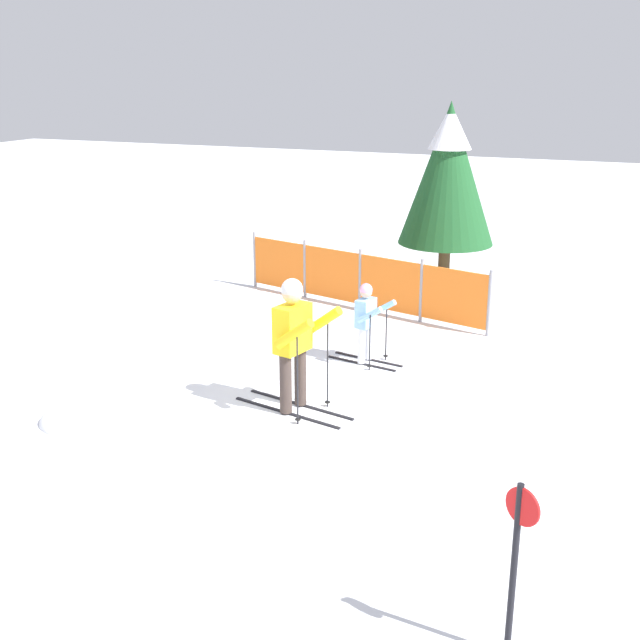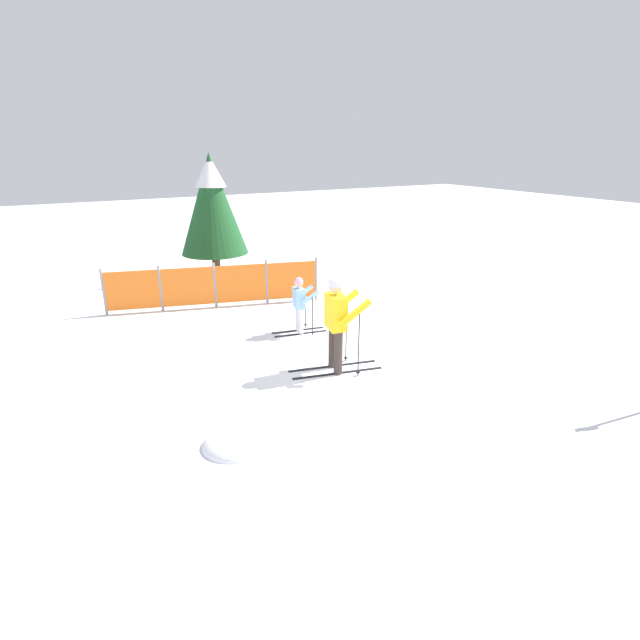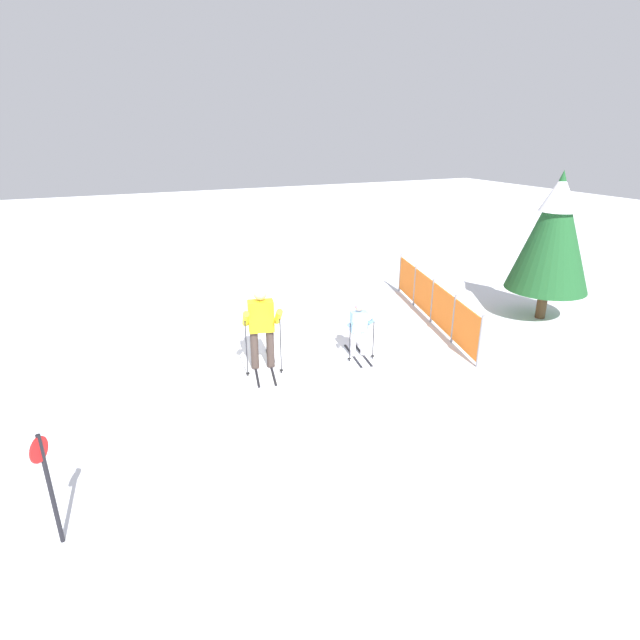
# 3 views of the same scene
# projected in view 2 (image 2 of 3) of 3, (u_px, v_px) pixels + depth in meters

# --- Properties ---
(ground_plane) EXTENTS (60.00, 60.00, 0.00)m
(ground_plane) POSITION_uv_depth(u_px,v_px,m) (334.00, 373.00, 8.53)
(ground_plane) COLOR white
(skier_adult) EXTENTS (1.63, 0.81, 1.68)m
(skier_adult) POSITION_uv_depth(u_px,v_px,m) (337.00, 315.00, 8.29)
(skier_adult) COLOR black
(skier_adult) RESTS_ON ground_plane
(skier_child) EXTENTS (1.13, 0.56, 1.18)m
(skier_child) POSITION_uv_depth(u_px,v_px,m) (300.00, 300.00, 10.10)
(skier_child) COLOR black
(skier_child) RESTS_ON ground_plane
(safety_fence) EXTENTS (4.81, 1.35, 1.07)m
(safety_fence) POSITION_uv_depth(u_px,v_px,m) (215.00, 285.00, 11.77)
(safety_fence) COLOR gray
(safety_fence) RESTS_ON ground_plane
(conifer_far) EXTENTS (1.87, 1.87, 3.47)m
(conifer_far) POSITION_uv_depth(u_px,v_px,m) (212.00, 203.00, 13.75)
(conifer_far) COLOR #4C3823
(conifer_far) RESTS_ON ground_plane
(snow_mound) EXTENTS (1.04, 0.88, 0.41)m
(snow_mound) POSITION_uv_depth(u_px,v_px,m) (242.00, 443.00, 6.53)
(snow_mound) COLOR white
(snow_mound) RESTS_ON ground_plane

